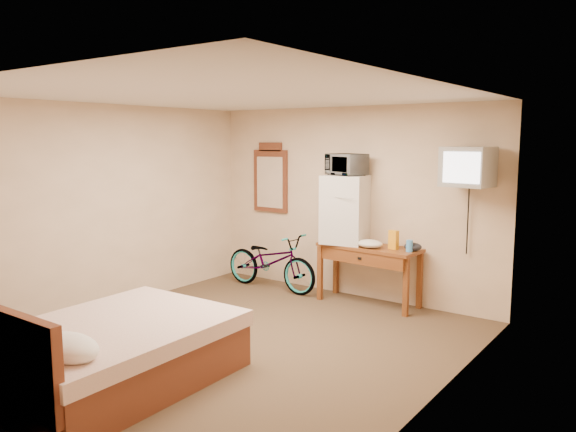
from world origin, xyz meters
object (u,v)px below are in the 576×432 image
object	(u,v)px
blue_cup	(409,246)
crt_television	(468,167)
wall_mirror	(270,178)
microwave	(346,164)
bicycle	(271,261)
bed	(108,351)
mini_fridge	(346,209)
desk	(367,256)

from	to	relation	value
blue_cup	crt_television	xyz separation A→B (m)	(0.65, 0.03, 0.95)
blue_cup	wall_mirror	distance (m)	2.42
microwave	bicycle	size ratio (longest dim) A/B	0.32
microwave	bed	world-z (taller)	microwave
mini_fridge	microwave	xyz separation A→B (m)	(0.00, 0.00, 0.57)
crt_television	bicycle	bearing A→B (deg)	-176.81
blue_cup	bed	world-z (taller)	bed
bicycle	bed	xyz separation A→B (m)	(0.77, -3.25, -0.10)
wall_mirror	microwave	bearing A→B (deg)	-9.19
blue_cup	bed	distance (m)	3.62
desk	bed	world-z (taller)	bed
wall_mirror	bed	size ratio (longest dim) A/B	0.50
microwave	wall_mirror	size ratio (longest dim) A/B	0.49
mini_fridge	bicycle	world-z (taller)	mini_fridge
mini_fridge	microwave	world-z (taller)	microwave
blue_cup	bed	bearing A→B (deg)	-110.10
mini_fridge	crt_television	bearing A→B (deg)	-0.96
microwave	crt_television	distance (m)	1.56
wall_mirror	bicycle	size ratio (longest dim) A/B	0.66
mini_fridge	wall_mirror	xyz separation A→B (m)	(-1.39, 0.23, 0.33)
desk	bicycle	size ratio (longest dim) A/B	0.88
blue_cup	crt_television	bearing A→B (deg)	3.01
blue_cup	microwave	bearing A→B (deg)	176.23
wall_mirror	mini_fridge	bearing A→B (deg)	-9.20
crt_television	bed	size ratio (longest dim) A/B	0.31
desk	microwave	world-z (taller)	microwave
desk	mini_fridge	xyz separation A→B (m)	(-0.35, 0.05, 0.56)
bicycle	mini_fridge	bearing A→B (deg)	-79.52
microwave	bed	size ratio (longest dim) A/B	0.25
desk	blue_cup	size ratio (longest dim) A/B	9.47
mini_fridge	bed	distance (m)	3.55
crt_television	wall_mirror	xyz separation A→B (m)	(-2.95, 0.25, -0.26)
mini_fridge	wall_mirror	bearing A→B (deg)	170.80
desk	bed	bearing A→B (deg)	-101.19
desk	bicycle	xyz separation A→B (m)	(-1.43, -0.13, -0.23)
mini_fridge	blue_cup	distance (m)	0.99
bed	bicycle	bearing A→B (deg)	103.25
desk	wall_mirror	size ratio (longest dim) A/B	1.32
bicycle	bed	bearing A→B (deg)	-165.38
microwave	blue_cup	size ratio (longest dim) A/B	3.50
blue_cup	desk	bearing A→B (deg)	178.55
bicycle	crt_television	bearing A→B (deg)	-85.44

